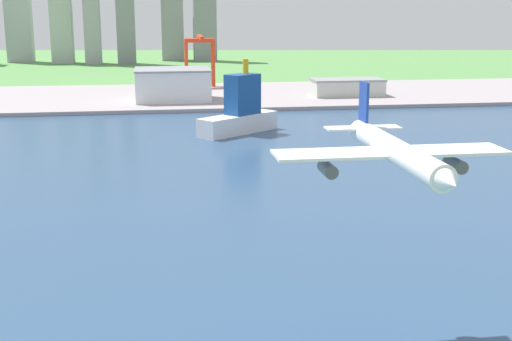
# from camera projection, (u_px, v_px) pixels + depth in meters

# --- Properties ---
(ground_plane) EXTENTS (2400.00, 2400.00, 0.00)m
(ground_plane) POSITION_uv_depth(u_px,v_px,m) (172.00, 157.00, 289.80)
(ground_plane) COLOR #58914B
(water_bay) EXTENTS (840.00, 360.00, 0.15)m
(water_bay) POSITION_uv_depth(u_px,v_px,m) (177.00, 194.00, 232.08)
(water_bay) COLOR #2D4C70
(water_bay) RESTS_ON ground
(industrial_pier) EXTENTS (840.00, 140.00, 2.50)m
(industrial_pier) POSITION_uv_depth(u_px,v_px,m) (163.00, 97.00, 472.23)
(industrial_pier) COLOR #9E9496
(industrial_pier) RESTS_ON ground
(airplane_landing) EXTENTS (40.55, 44.20, 13.83)m
(airplane_landing) POSITION_uv_depth(u_px,v_px,m) (396.00, 152.00, 115.44)
(airplane_landing) COLOR white
(ferry_boat) EXTENTS (43.23, 38.13, 36.38)m
(ferry_boat) POSITION_uv_depth(u_px,v_px,m) (240.00, 112.00, 341.54)
(ferry_boat) COLOR white
(ferry_boat) RESTS_ON water_bay
(port_crane_red) EXTENTS (22.44, 42.62, 38.64)m
(port_crane_red) POSITION_uv_depth(u_px,v_px,m) (200.00, 50.00, 512.24)
(port_crane_red) COLOR red
(port_crane_red) RESTS_ON industrial_pier
(warehouse_main) EXTENTS (48.01, 39.18, 20.32)m
(warehouse_main) POSITION_uv_depth(u_px,v_px,m) (173.00, 84.00, 443.71)
(warehouse_main) COLOR white
(warehouse_main) RESTS_ON industrial_pier
(warehouse_annex) EXTENTS (48.32, 24.23, 11.42)m
(warehouse_annex) POSITION_uv_depth(u_px,v_px,m) (347.00, 87.00, 467.39)
(warehouse_annex) COLOR silver
(warehouse_annex) RESTS_ON industrial_pier
(distant_skyline) EXTENTS (278.83, 67.43, 158.28)m
(distant_skyline) POSITION_uv_depth(u_px,v_px,m) (94.00, 13.00, 763.77)
(distant_skyline) COLOR gray
(distant_skyline) RESTS_ON ground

